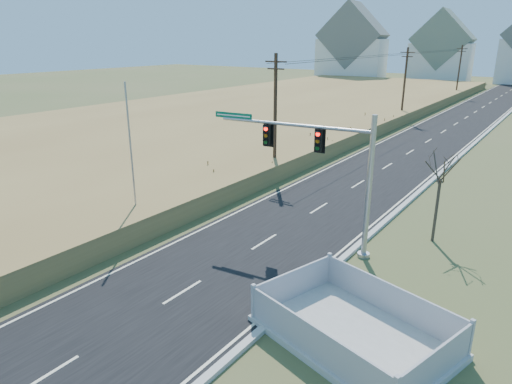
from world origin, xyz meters
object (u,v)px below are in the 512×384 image
object	(u,v)px
fence_enclosure	(354,333)
flagpole	(133,172)
traffic_signal_mast	(331,167)
open_sign	(274,324)
bare_tree	(442,166)

from	to	relation	value
fence_enclosure	flagpole	size ratio (longest dim) A/B	0.92
traffic_signal_mast	flagpole	distance (m)	10.61
fence_enclosure	flagpole	xyz separation A→B (m)	(-14.00, 2.53, 2.87)
fence_enclosure	open_sign	world-z (taller)	fence_enclosure
bare_tree	flagpole	bearing A→B (deg)	-151.77
flagpole	bare_tree	size ratio (longest dim) A/B	1.58
traffic_signal_mast	bare_tree	bearing A→B (deg)	38.22
fence_enclosure	flagpole	world-z (taller)	flagpole
flagpole	bare_tree	world-z (taller)	flagpole
fence_enclosure	bare_tree	xyz separation A→B (m)	(-0.00, 10.04, 3.75)
flagpole	bare_tree	bearing A→B (deg)	28.23
traffic_signal_mast	flagpole	size ratio (longest dim) A/B	1.08
open_sign	traffic_signal_mast	bearing A→B (deg)	119.12
fence_enclosure	open_sign	distance (m)	2.77
traffic_signal_mast	open_sign	size ratio (longest dim) A/B	13.54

